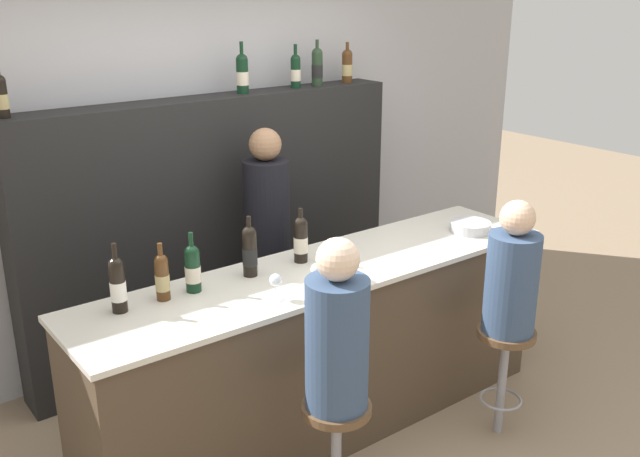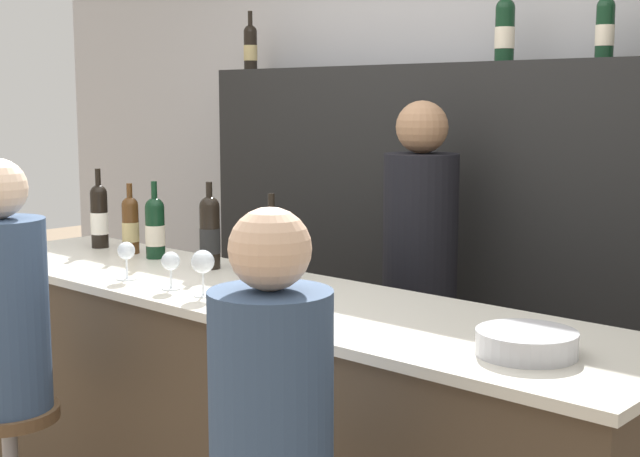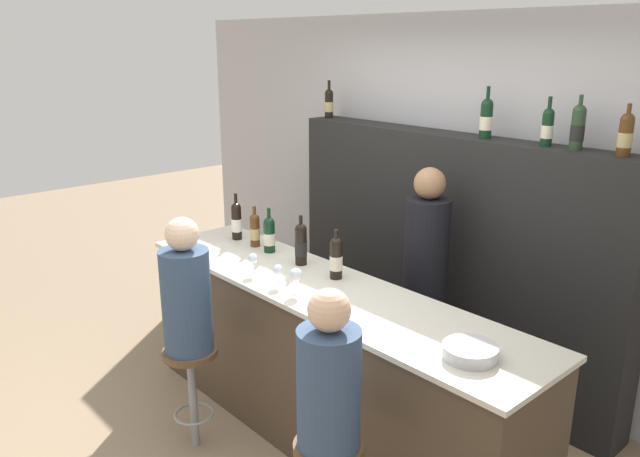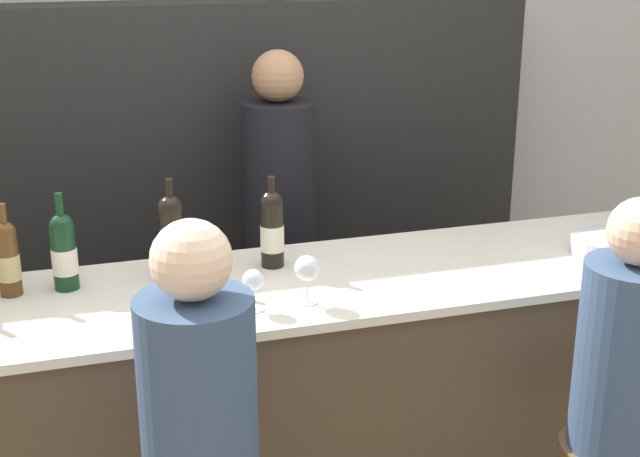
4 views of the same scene
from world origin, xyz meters
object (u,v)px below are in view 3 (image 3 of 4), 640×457
object	(u,v)px
wine_bottle_counter_1	(255,230)
wine_bottle_backbar_4	(626,134)
wine_bottle_counter_4	(336,258)
metal_bowl	(470,352)
wine_bottle_counter_0	(236,221)
wine_bottle_counter_2	(269,234)
wine_bottle_backbar_2	(548,127)
wine_bottle_counter_3	(301,244)
wine_bottle_backbar_0	(329,103)
guest_seated_right	(329,379)
guest_seated_left	(186,293)
wine_glass_2	(296,275)
wine_glass_1	(278,271)
wine_glass_0	(253,260)
wine_bottle_backbar_1	(486,118)
bartender	(424,296)
wine_bottle_backbar_3	(578,127)
bar_stool_left	(191,372)

from	to	relation	value
wine_bottle_counter_1	wine_bottle_backbar_4	world-z (taller)	wine_bottle_backbar_4
wine_bottle_counter_4	metal_bowl	bearing A→B (deg)	-11.50
wine_bottle_counter_0	wine_bottle_backbar_4	bearing A→B (deg)	25.09
wine_bottle_counter_2	wine_bottle_backbar_2	world-z (taller)	wine_bottle_backbar_2
wine_bottle_counter_2	wine_bottle_counter_3	xyz separation A→B (m)	(0.34, -0.00, 0.01)
wine_bottle_counter_0	wine_bottle_backbar_4	distance (m)	2.59
wine_bottle_backbar_0	wine_bottle_backbar_4	bearing A→B (deg)	0.00
wine_bottle_counter_1	guest_seated_right	distance (m)	1.85
wine_bottle_counter_4	guest_seated_left	distance (m)	0.91
wine_bottle_counter_3	wine_glass_2	distance (m)	0.49
wine_bottle_counter_1	wine_glass_1	world-z (taller)	wine_bottle_counter_1
wine_bottle_counter_0	wine_bottle_counter_4	size ratio (longest dim) A/B	1.11
wine_glass_0	guest_seated_left	distance (m)	0.49
wine_bottle_counter_2	wine_glass_0	distance (m)	0.43
wine_glass_0	wine_bottle_backbar_1	bearing A→B (deg)	63.51
wine_bottle_counter_2	guest_seated_right	xyz separation A→B (m)	(1.49, -0.82, -0.15)
wine_bottle_backbar_1	wine_bottle_backbar_2	size ratio (longest dim) A/B	1.12
wine_glass_1	bartender	bearing A→B (deg)	70.98
wine_bottle_counter_4	wine_bottle_backbar_3	distance (m)	1.59
wine_bottle_backbar_4	wine_glass_2	xyz separation A→B (m)	(-1.16, -1.38, -0.80)
wine_bottle_backbar_2	wine_bottle_backbar_4	size ratio (longest dim) A/B	1.03
wine_bottle_counter_1	wine_bottle_counter_2	xyz separation A→B (m)	(0.17, 0.00, 0.00)
wine_bottle_counter_1	metal_bowl	xyz separation A→B (m)	(1.97, -0.23, -0.09)
wine_bottle_counter_2	wine_bottle_counter_4	size ratio (longest dim) A/B	1.01
guest_seated_left	bartender	world-z (taller)	bartender
wine_bottle_backbar_3	wine_bottle_counter_0	bearing A→B (deg)	-151.94
wine_glass_0	bartender	size ratio (longest dim) A/B	0.08
wine_bottle_counter_1	wine_bottle_counter_2	world-z (taller)	wine_bottle_counter_2
wine_bottle_counter_1	bar_stool_left	distance (m)	1.12
wine_bottle_counter_2	wine_bottle_counter_4	distance (m)	0.67
wine_bottle_counter_3	wine_bottle_backbar_0	bearing A→B (deg)	129.75
metal_bowl	guest_seated_right	size ratio (longest dim) A/B	0.34
wine_glass_0	guest_seated_left	bearing A→B (deg)	-89.75
wine_bottle_backbar_2	metal_bowl	distance (m)	1.60
wine_bottle_backbar_1	wine_glass_2	bearing A→B (deg)	-101.15
wine_bottle_counter_1	wine_bottle_counter_4	distance (m)	0.83
wine_bottle_counter_2	bartender	xyz separation A→B (m)	(0.86, 0.63, -0.36)
wine_glass_2	metal_bowl	size ratio (longest dim) A/B	0.60
wine_bottle_counter_0	wine_bottle_backbar_4	xyz separation A→B (m)	(2.24, 1.05, 0.77)
wine_bottle_counter_4	bar_stool_left	bearing A→B (deg)	-115.71
wine_bottle_backbar_2	guest_seated_left	xyz separation A→B (m)	(-1.11, -1.86, -0.90)
guest_seated_left	bartender	distance (m)	1.58
wine_bottle_backbar_1	wine_glass_2	distance (m)	1.62
wine_bottle_backbar_1	wine_glass_2	size ratio (longest dim) A/B	2.16
wine_glass_0	wine_glass_2	xyz separation A→B (m)	(0.42, 0.00, 0.02)
wine_bottle_backbar_4	wine_glass_1	distance (m)	2.08
wine_bottle_counter_1	bar_stool_left	bearing A→B (deg)	-61.63
wine_glass_0	wine_glass_1	xyz separation A→B (m)	(0.25, -0.00, -0.00)
wine_bottle_counter_2	wine_glass_1	size ratio (longest dim) A/B	2.42
bar_stool_left	wine_bottle_backbar_1	bearing A→B (deg)	69.75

